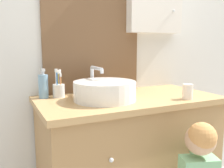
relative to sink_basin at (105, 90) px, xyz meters
name	(u,v)px	position (x,y,z in m)	size (l,w,h in m)	color
wall_back	(110,38)	(0.19, 0.33, 0.32)	(3.20, 0.18, 2.50)	silver
vanity_counter	(128,163)	(0.17, 0.01, -0.51)	(1.15, 0.59, 0.90)	#A37A4C
sink_basin	(105,90)	(0.00, 0.00, 0.00)	(0.37, 0.43, 0.19)	white
toothbrush_holder	(59,90)	(-0.23, 0.20, -0.01)	(0.07, 0.07, 0.18)	silver
soap_dispenser	(43,86)	(-0.32, 0.21, 0.02)	(0.06, 0.06, 0.18)	#6B93B2
drinking_cup	(188,92)	(0.47, -0.19, -0.01)	(0.06, 0.06, 0.09)	silver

